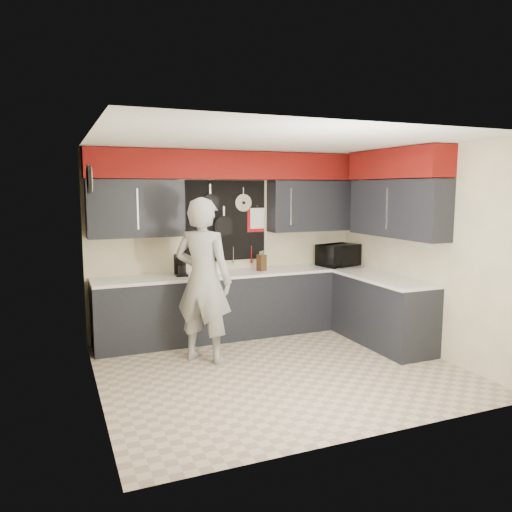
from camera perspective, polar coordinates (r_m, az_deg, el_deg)
name	(u,v)px	position (r m, az deg, el deg)	size (l,w,h in m)	color
ground	(279,369)	(5.96, 2.59, -12.77)	(4.00, 4.00, 0.00)	#BFB195
back_wall_assembly	(232,194)	(7.06, -2.78, 7.11)	(4.00, 0.36, 2.60)	#F5E3BD
right_wall_assembly	(400,199)	(6.79, 16.12, 6.23)	(0.36, 3.50, 2.60)	#F5E3BD
left_wall_assembly	(94,266)	(5.14, -17.99, -1.06)	(0.05, 3.50, 2.60)	#F5E3BD
base_cabinets	(276,306)	(7.00, 2.34, -5.71)	(3.95, 2.20, 0.92)	black
microwave	(338,255)	(7.63, 9.37, 0.09)	(0.59, 0.40, 0.33)	black
knife_block	(262,263)	(7.09, 0.64, -0.78)	(0.11, 0.11, 0.23)	#3C2313
utensil_crock	(219,268)	(6.95, -4.30, -1.32)	(0.12, 0.12, 0.15)	white
coffee_maker	(181,265)	(6.77, -8.59, -0.97)	(0.18, 0.21, 0.29)	black
person	(203,280)	(6.00, -6.05, -2.80)	(0.73, 0.48, 1.99)	#9A9A98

